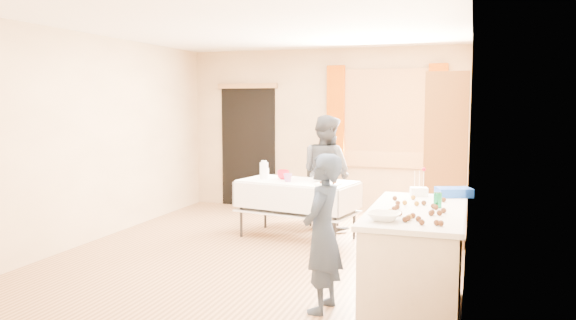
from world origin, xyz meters
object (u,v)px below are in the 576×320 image
(cabinet, at_px, (446,159))
(party_table, at_px, (297,204))
(counter, at_px, (416,264))
(chair, at_px, (323,200))
(girl, at_px, (322,233))
(woman, at_px, (326,172))

(cabinet, bearing_deg, party_table, -169.45)
(party_table, bearing_deg, counter, -42.56)
(party_table, distance_m, chair, 1.01)
(counter, bearing_deg, chair, 116.44)
(chair, height_order, girl, girl)
(cabinet, xyz_separation_m, chair, (-1.74, 0.66, -0.73))
(cabinet, bearing_deg, woman, 169.48)
(girl, bearing_deg, party_table, -152.41)
(chair, bearing_deg, counter, -82.70)
(counter, bearing_deg, party_table, 126.86)
(counter, height_order, girl, girl)
(counter, distance_m, girl, 0.80)
(chair, bearing_deg, girl, -94.59)
(cabinet, xyz_separation_m, counter, (-0.10, -2.63, -0.61))
(counter, xyz_separation_m, woman, (-1.50, 2.93, 0.34))
(cabinet, relative_size, woman, 1.34)
(party_table, height_order, chair, chair)
(party_table, xyz_separation_m, chair, (0.08, 1.00, -0.12))
(chair, height_order, woman, woman)
(cabinet, height_order, woman, cabinet)
(girl, bearing_deg, cabinet, 167.70)
(party_table, bearing_deg, girl, -57.37)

